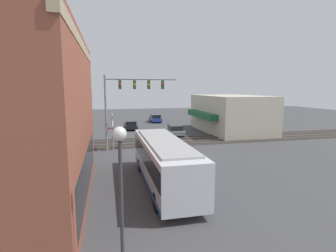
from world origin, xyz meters
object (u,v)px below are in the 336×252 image
object	(u,v)px
pedestrian_at_crossing	(121,140)
parked_car_blue	(155,118)
streetlamp	(121,192)
parked_car_black	(131,125)
parked_car_grey	(175,131)
crossing_signal	(113,128)
city_bus	(164,160)

from	to	relation	value
pedestrian_at_crossing	parked_car_blue	bearing A→B (deg)	-19.85
streetlamp	parked_car_black	xyz separation A→B (m)	(32.65, -3.16, -2.43)
parked_car_black	pedestrian_at_crossing	bearing A→B (deg)	170.39
parked_car_grey	parked_car_blue	xyz separation A→B (m)	(14.73, -0.00, 0.02)
parked_car_blue	pedestrian_at_crossing	world-z (taller)	pedestrian_at_crossing
streetlamp	crossing_signal	bearing A→B (deg)	-0.48
pedestrian_at_crossing	parked_car_black	bearing A→B (deg)	-9.61
crossing_signal	parked_car_black	world-z (taller)	crossing_signal
parked_car_black	pedestrian_at_crossing	xyz separation A→B (m)	(-13.02, 2.21, 0.23)
crossing_signal	parked_car_black	distance (m)	14.08
city_bus	parked_car_blue	bearing A→B (deg)	-9.44
parked_car_blue	parked_car_grey	bearing A→B (deg)	180.00
city_bus	parked_car_grey	world-z (taller)	city_bus
city_bus	crossing_signal	xyz separation A→B (m)	(10.79, 3.00, 0.62)
parked_car_black	parked_car_blue	world-z (taller)	parked_car_blue
crossing_signal	streetlamp	size ratio (longest dim) A/B	0.74
crossing_signal	parked_car_black	size ratio (longest dim) A/B	0.89
streetlamp	parked_car_grey	size ratio (longest dim) A/B	1.21
city_bus	parked_car_grey	bearing A→B (deg)	-16.91
city_bus	parked_car_blue	world-z (taller)	city_bus
crossing_signal	parked_car_grey	xyz separation A→B (m)	(6.97, -8.40, -1.64)
parked_car_grey	crossing_signal	bearing A→B (deg)	129.69
crossing_signal	parked_car_blue	size ratio (longest dim) A/B	0.84
streetlamp	parked_car_blue	size ratio (longest dim) A/B	1.14
parked_car_black	pedestrian_at_crossing	distance (m)	13.21
city_bus	streetlamp	xyz separation A→B (m)	(-8.20, 3.16, 1.40)
city_bus	crossing_signal	distance (m)	11.21
streetlamp	parked_car_blue	bearing A→B (deg)	-11.88
parked_car_black	parked_car_grey	bearing A→B (deg)	-141.09
parked_car_grey	parked_car_blue	size ratio (longest dim) A/B	0.94
parked_car_grey	parked_car_black	xyz separation A→B (m)	(6.69, 5.40, -0.01)
streetlamp	parked_car_grey	distance (m)	27.44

